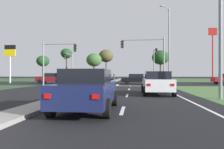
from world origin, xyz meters
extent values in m
plane|color=black|center=(0.00, 30.00, 0.00)|extent=(200.00, 200.00, 0.00)
cube|color=#2D4C28|center=(-25.50, 54.50, 0.00)|extent=(35.00, 35.00, 0.01)
cube|color=#385B2D|center=(25.50, 54.50, 0.00)|extent=(35.00, 35.00, 0.01)
cube|color=gray|center=(0.00, 11.00, 0.07)|extent=(1.20, 22.00, 0.14)
cube|color=gray|center=(0.00, 55.00, 0.07)|extent=(1.20, 36.00, 0.14)
cube|color=silver|center=(3.50, 4.97, 0.01)|extent=(0.14, 2.00, 0.01)
cube|color=silver|center=(3.50, 10.97, 0.01)|extent=(0.14, 2.00, 0.01)
cube|color=silver|center=(3.50, 16.97, 0.01)|extent=(0.14, 2.00, 0.01)
cube|color=silver|center=(3.50, 22.97, 0.01)|extent=(0.14, 2.00, 0.01)
cube|color=silver|center=(6.85, 12.00, 0.01)|extent=(0.14, 24.00, 0.01)
cube|color=silver|center=(3.80, 23.00, 0.01)|extent=(6.40, 0.50, 0.01)
cube|color=silver|center=(-6.40, 24.80, 0.01)|extent=(0.70, 2.80, 0.01)
cube|color=silver|center=(-5.25, 24.80, 0.01)|extent=(0.70, 2.80, 0.01)
cube|color=silver|center=(-4.10, 24.80, 0.01)|extent=(0.70, 2.80, 0.01)
cube|color=silver|center=(-2.95, 24.80, 0.01)|extent=(0.70, 2.80, 0.01)
cube|color=silver|center=(-1.80, 24.80, 0.01)|extent=(0.70, 2.80, 0.01)
cube|color=silver|center=(-0.65, 24.80, 0.01)|extent=(0.70, 2.80, 0.01)
cube|color=silver|center=(0.50, 24.80, 0.01)|extent=(0.70, 2.80, 0.01)
cube|color=silver|center=(1.65, 24.80, 0.01)|extent=(0.70, 2.80, 0.01)
cube|color=maroon|center=(-8.75, 28.96, 0.70)|extent=(4.38, 1.76, 0.76)
cube|color=black|center=(-8.60, 28.96, 1.34)|extent=(2.02, 1.55, 0.52)
cube|color=red|center=(-6.54, 28.29, 0.78)|extent=(0.04, 0.20, 0.14)
cube|color=red|center=(-6.54, 29.62, 0.78)|extent=(0.04, 0.20, 0.14)
cylinder|color=black|center=(-10.15, 28.08, 0.32)|extent=(0.64, 0.22, 0.64)
cylinder|color=black|center=(-10.15, 29.84, 0.32)|extent=(0.64, 0.22, 0.64)
cylinder|color=black|center=(-7.35, 28.08, 0.32)|extent=(0.64, 0.22, 0.64)
cylinder|color=black|center=(-7.35, 29.84, 0.32)|extent=(0.64, 0.22, 0.64)
cube|color=black|center=(4.42, 27.92, 0.63)|extent=(4.47, 1.81, 0.63)
cube|color=black|center=(4.27, 27.92, 1.21)|extent=(2.06, 1.60, 0.52)
cube|color=red|center=(2.17, 28.61, 0.70)|extent=(0.04, 0.20, 0.14)
cube|color=red|center=(2.17, 27.23, 0.70)|extent=(0.04, 0.20, 0.14)
cylinder|color=black|center=(5.85, 28.83, 0.32)|extent=(0.64, 0.22, 0.64)
cylinder|color=black|center=(5.85, 27.02, 0.32)|extent=(0.64, 0.22, 0.64)
cylinder|color=black|center=(2.99, 28.83, 0.32)|extent=(0.64, 0.22, 0.64)
cylinder|color=black|center=(2.99, 27.02, 0.32)|extent=(0.64, 0.22, 0.64)
cube|color=silver|center=(5.55, 11.92, 0.70)|extent=(1.84, 4.22, 0.76)
cube|color=black|center=(5.55, 11.77, 1.34)|extent=(1.62, 1.94, 0.52)
cube|color=red|center=(4.86, 9.79, 0.78)|extent=(0.20, 0.04, 0.14)
cube|color=red|center=(6.25, 9.79, 0.78)|extent=(0.20, 0.04, 0.14)
cylinder|color=black|center=(4.63, 13.28, 0.32)|extent=(0.22, 0.64, 0.64)
cylinder|color=black|center=(6.47, 13.28, 0.32)|extent=(0.22, 0.64, 0.64)
cylinder|color=black|center=(4.63, 10.57, 0.32)|extent=(0.22, 0.64, 0.64)
cylinder|color=black|center=(6.47, 10.57, 0.32)|extent=(0.22, 0.64, 0.64)
cube|color=navy|center=(-2.27, 48.69, 0.70)|extent=(1.77, 4.33, 0.75)
cube|color=black|center=(-2.27, 48.84, 1.33)|extent=(1.56, 1.99, 0.52)
cube|color=red|center=(-1.60, 50.87, 0.77)|extent=(0.20, 0.04, 0.14)
cube|color=red|center=(-2.95, 50.87, 0.77)|extent=(0.20, 0.04, 0.14)
cylinder|color=black|center=(-1.39, 47.30, 0.32)|extent=(0.22, 0.64, 0.64)
cylinder|color=black|center=(-3.16, 47.30, 0.32)|extent=(0.22, 0.64, 0.64)
cylinder|color=black|center=(-1.39, 50.07, 0.32)|extent=(0.22, 0.64, 0.64)
cylinder|color=black|center=(-3.16, 50.07, 0.32)|extent=(0.22, 0.64, 0.64)
cube|color=#161E47|center=(2.16, 4.81, 0.70)|extent=(1.84, 4.43, 0.75)
cube|color=black|center=(2.16, 4.66, 1.33)|extent=(1.62, 2.04, 0.52)
cube|color=red|center=(1.46, 2.57, 0.77)|extent=(0.20, 0.04, 0.14)
cube|color=red|center=(2.86, 2.57, 0.77)|extent=(0.20, 0.04, 0.14)
cylinder|color=black|center=(1.24, 6.22, 0.32)|extent=(0.22, 0.64, 0.64)
cylinder|color=black|center=(3.08, 6.22, 0.32)|extent=(0.22, 0.64, 0.64)
cylinder|color=black|center=(1.24, 3.39, 0.32)|extent=(0.22, 0.64, 0.64)
cylinder|color=black|center=(3.08, 3.39, 0.32)|extent=(0.22, 0.64, 0.64)
cube|color=red|center=(15.31, 29.99, 0.72)|extent=(0.04, 0.20, 0.14)
cube|color=red|center=(15.31, 28.58, 0.72)|extent=(0.04, 0.20, 0.14)
cylinder|color=black|center=(16.14, 30.21, 0.32)|extent=(0.64, 0.22, 0.64)
cylinder|color=black|center=(16.14, 28.36, 0.32)|extent=(0.64, 0.22, 0.64)
cylinder|color=gray|center=(7.60, 36.60, 2.95)|extent=(0.18, 0.18, 5.91)
cylinder|color=gray|center=(7.60, 34.41, 5.66)|extent=(0.12, 4.38, 0.12)
cube|color=black|center=(7.60, 32.22, 5.13)|extent=(0.32, 0.26, 0.95)
sphere|color=#360503|center=(7.60, 32.06, 5.43)|extent=(0.20, 0.20, 0.20)
sphere|color=#3A2405|center=(7.60, 32.06, 5.13)|extent=(0.20, 0.20, 0.20)
sphere|color=green|center=(7.60, 32.06, 4.83)|extent=(0.20, 0.20, 0.20)
cylinder|color=gray|center=(-7.60, 23.40, 2.76)|extent=(0.18, 0.18, 5.52)
cylinder|color=gray|center=(-5.53, 23.40, 5.27)|extent=(4.14, 0.12, 0.12)
cube|color=black|center=(-3.46, 23.40, 4.75)|extent=(0.26, 0.32, 0.95)
sphere|color=#360503|center=(-3.30, 23.40, 5.05)|extent=(0.20, 0.20, 0.20)
sphere|color=#3A2405|center=(-3.30, 23.40, 4.75)|extent=(0.20, 0.20, 0.20)
sphere|color=green|center=(-3.30, 23.40, 4.45)|extent=(0.20, 0.20, 0.20)
cylinder|color=gray|center=(-7.60, 36.60, 2.62)|extent=(0.18, 0.18, 5.24)
cylinder|color=gray|center=(-7.60, 34.38, 4.99)|extent=(0.12, 4.44, 0.12)
cube|color=black|center=(-7.60, 32.16, 4.47)|extent=(0.32, 0.26, 0.95)
sphere|color=#360503|center=(-7.60, 32.00, 4.77)|extent=(0.20, 0.20, 0.20)
sphere|color=#3A2405|center=(-7.60, 32.00, 4.47)|extent=(0.20, 0.20, 0.20)
sphere|color=green|center=(-7.60, 32.00, 4.17)|extent=(0.20, 0.20, 0.20)
cylinder|color=gray|center=(7.60, 23.40, 2.95)|extent=(0.18, 0.18, 5.90)
cylinder|color=gray|center=(5.08, 23.40, 5.65)|extent=(5.04, 0.12, 0.12)
cube|color=black|center=(2.56, 23.40, 5.12)|extent=(0.26, 0.32, 0.95)
sphere|color=#360503|center=(2.40, 23.40, 5.42)|extent=(0.20, 0.20, 0.20)
sphere|color=#3A2405|center=(2.40, 23.40, 5.12)|extent=(0.20, 0.20, 0.20)
sphere|color=green|center=(2.40, 23.40, 4.82)|extent=(0.20, 0.20, 0.20)
cylinder|color=gray|center=(8.81, 9.34, 5.09)|extent=(0.20, 0.20, 10.18)
cylinder|color=gray|center=(8.81, 27.17, 5.27)|extent=(0.20, 0.20, 10.54)
cylinder|color=gray|center=(8.20, 26.28, 10.44)|extent=(1.30, 1.84, 0.10)
ellipsoid|color=#B2B2A8|center=(7.59, 25.39, 10.34)|extent=(0.56, 0.28, 0.20)
cylinder|color=#4C4C4C|center=(-0.03, 40.85, 0.49)|extent=(0.16, 0.16, 0.70)
cylinder|color=#335184|center=(-0.03, 40.85, 1.21)|extent=(0.34, 0.34, 0.73)
sphere|color=tan|center=(-0.03, 40.85, 1.68)|extent=(0.21, 0.21, 0.21)
cylinder|color=red|center=(21.55, 47.14, 5.10)|extent=(0.28, 0.28, 10.20)
cube|color=red|center=(21.55, 47.14, 11.00)|extent=(1.80, 0.30, 1.60)
torus|color=yellow|center=(21.15, 47.31, 11.00)|extent=(0.96, 0.16, 0.96)
torus|color=yellow|center=(21.94, 47.31, 11.00)|extent=(0.96, 0.16, 0.96)
cylinder|color=silver|center=(-15.97, 29.85, 2.17)|extent=(0.24, 0.24, 4.35)
cube|color=gold|center=(-15.97, 29.85, 4.90)|extent=(1.80, 0.24, 1.10)
cube|color=black|center=(-15.97, 29.85, 5.80)|extent=(1.80, 0.24, 0.70)
cylinder|color=#423323|center=(-23.50, 60.06, 2.19)|extent=(0.39, 0.39, 4.38)
ellipsoid|color=#1E421E|center=(-23.50, 60.06, 5.44)|extent=(3.88, 3.88, 3.30)
cylinder|color=#423323|center=(-17.09, 63.04, 3.50)|extent=(0.42, 0.42, 6.99)
ellipsoid|color=#1E421E|center=(-17.09, 63.04, 8.00)|extent=(3.64, 3.64, 3.10)
cylinder|color=#423323|center=(-7.84, 60.36, 2.22)|extent=(0.42, 0.42, 4.44)
ellipsoid|color=#38602D|center=(-7.84, 60.36, 5.70)|extent=(4.59, 4.59, 3.90)
cylinder|color=#423323|center=(-4.61, 63.58, 2.94)|extent=(0.34, 0.34, 5.89)
ellipsoid|color=#4C4728|center=(-4.61, 63.58, 7.15)|extent=(4.61, 4.61, 3.91)
cylinder|color=#423323|center=(11.73, 61.13, 2.49)|extent=(0.42, 0.42, 4.99)
ellipsoid|color=#1E421E|center=(11.73, 61.13, 6.34)|extent=(4.93, 4.93, 4.19)
camera|label=1|loc=(3.93, -3.46, 1.40)|focal=34.88mm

